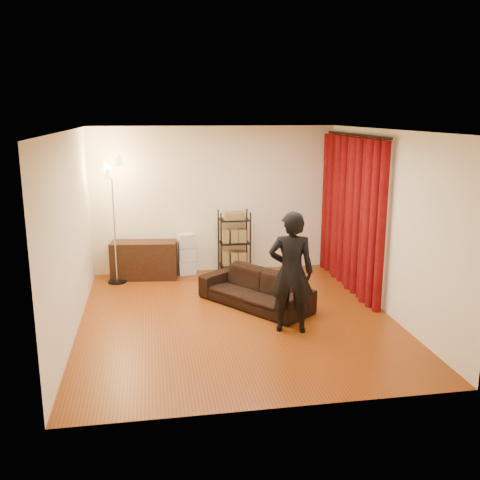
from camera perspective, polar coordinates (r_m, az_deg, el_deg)
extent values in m
plane|color=#83370F|center=(7.92, -0.36, -8.29)|extent=(5.00, 5.00, 0.00)
plane|color=white|center=(7.36, -0.39, 11.63)|extent=(5.00, 5.00, 0.00)
plane|color=white|center=(9.96, -2.67, 4.29)|extent=(5.00, 0.00, 5.00)
plane|color=white|center=(5.15, 4.07, -4.50)|extent=(5.00, 0.00, 5.00)
plane|color=white|center=(7.51, -17.57, 0.64)|extent=(0.00, 5.00, 5.00)
plane|color=white|center=(8.18, 15.39, 1.80)|extent=(0.00, 5.00, 5.00)
cylinder|color=black|center=(9.03, 12.28, 10.91)|extent=(0.04, 2.65, 0.04)
imported|color=black|center=(8.31, 1.63, -5.25)|extent=(1.68, 1.90, 0.54)
imported|color=black|center=(7.24, 5.47, -3.44)|extent=(0.69, 0.53, 1.68)
cube|color=black|center=(9.80, -10.19, -2.11)|extent=(1.21, 0.58, 0.68)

